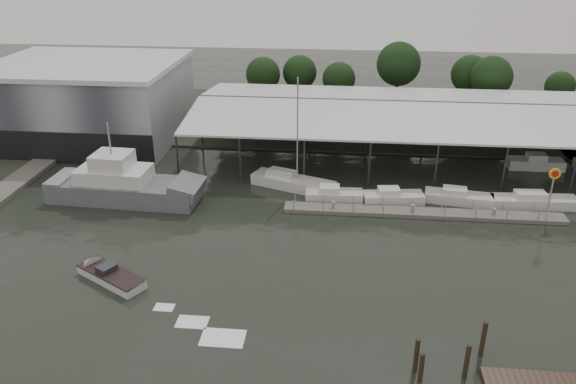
# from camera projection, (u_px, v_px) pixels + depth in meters

# --- Properties ---
(ground) EXTENTS (200.00, 200.00, 0.00)m
(ground) POSITION_uv_depth(u_px,v_px,m) (262.00, 258.00, 49.03)
(ground) COLOR black
(ground) RESTS_ON ground
(land_strip_far) EXTENTS (140.00, 30.00, 0.30)m
(land_strip_far) POSITION_uv_depth(u_px,v_px,m) (300.00, 117.00, 87.00)
(land_strip_far) COLOR #383E2E
(land_strip_far) RESTS_ON ground
(land_strip_west) EXTENTS (20.00, 40.00, 0.30)m
(land_strip_west) POSITION_uv_depth(u_px,v_px,m) (13.00, 133.00, 79.73)
(land_strip_west) COLOR #383E2E
(land_strip_west) RESTS_ON ground
(storage_warehouse) EXTENTS (24.50, 20.50, 10.50)m
(storage_warehouse) POSITION_uv_depth(u_px,v_px,m) (89.00, 100.00, 76.45)
(storage_warehouse) COLOR #969BA0
(storage_warehouse) RESTS_ON ground
(covered_boat_shed) EXTENTS (58.24, 24.00, 6.96)m
(covered_boat_shed) POSITION_uv_depth(u_px,v_px,m) (426.00, 107.00, 70.29)
(covered_boat_shed) COLOR silver
(covered_boat_shed) RESTS_ON ground
(trawler_dock) EXTENTS (3.00, 18.00, 0.50)m
(trawler_dock) POSITION_uv_depth(u_px,v_px,m) (20.00, 180.00, 64.29)
(trawler_dock) COLOR slate
(trawler_dock) RESTS_ON ground
(floating_dock) EXTENTS (28.00, 2.00, 1.40)m
(floating_dock) POSITION_uv_depth(u_px,v_px,m) (422.00, 213.00, 56.65)
(floating_dock) COLOR slate
(floating_dock) RESTS_ON ground
(shell_fuel_sign) EXTENTS (1.10, 0.18, 5.55)m
(shell_fuel_sign) POSITION_uv_depth(u_px,v_px,m) (553.00, 184.00, 54.02)
(shell_fuel_sign) COLOR gray
(shell_fuel_sign) RESTS_ON ground
(grey_trawler) EXTENTS (16.59, 5.79, 8.84)m
(grey_trawler) POSITION_uv_depth(u_px,v_px,m) (125.00, 186.00, 59.39)
(grey_trawler) COLOR slate
(grey_trawler) RESTS_ON ground
(white_sailboat) EXTENTS (9.79, 5.87, 12.71)m
(white_sailboat) POSITION_uv_depth(u_px,v_px,m) (292.00, 182.00, 62.62)
(white_sailboat) COLOR silver
(white_sailboat) RESTS_ON ground
(speedboat_underway) EXTENTS (16.36, 10.33, 2.00)m
(speedboat_underway) POSITION_uv_depth(u_px,v_px,m) (107.00, 274.00, 46.05)
(speedboat_underway) COLOR silver
(speedboat_underway) RESTS_ON ground
(moored_cruiser_0) EXTENTS (6.09, 2.41, 1.70)m
(moored_cruiser_0) POSITION_uv_depth(u_px,v_px,m) (333.00, 195.00, 59.61)
(moored_cruiser_0) COLOR silver
(moored_cruiser_0) RESTS_ON ground
(moored_cruiser_1) EXTENTS (6.54, 3.00, 1.70)m
(moored_cruiser_1) POSITION_uv_depth(u_px,v_px,m) (393.00, 197.00, 59.08)
(moored_cruiser_1) COLOR silver
(moored_cruiser_1) RESTS_ON ground
(moored_cruiser_2) EXTENTS (7.26, 3.31, 1.70)m
(moored_cruiser_2) POSITION_uv_depth(u_px,v_px,m) (458.00, 197.00, 59.08)
(moored_cruiser_2) COLOR silver
(moored_cruiser_2) RESTS_ON ground
(moored_cruiser_3) EXTENTS (8.86, 2.65, 1.70)m
(moored_cruiser_3) POSITION_uv_depth(u_px,v_px,m) (534.00, 201.00, 58.20)
(moored_cruiser_3) COLOR silver
(moored_cruiser_3) RESTS_ON ground
(horizon_tree_line) EXTENTS (65.96, 11.49, 10.53)m
(horizon_tree_line) POSITION_uv_depth(u_px,v_px,m) (435.00, 75.00, 87.96)
(horizon_tree_line) COLOR black
(horizon_tree_line) RESTS_ON ground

